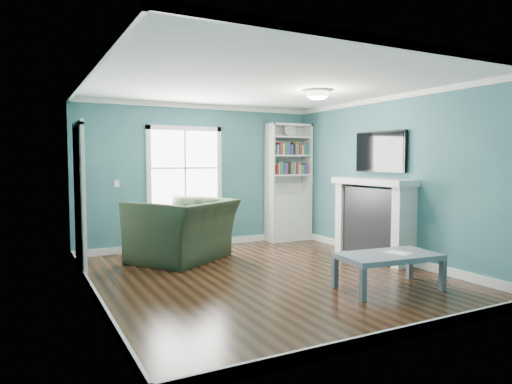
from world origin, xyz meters
name	(u,v)px	position (x,y,z in m)	size (l,w,h in m)	color
floor	(266,277)	(0.00, 0.00, 0.00)	(5.00, 5.00, 0.00)	black
room_walls	(266,161)	(0.00, 0.00, 1.58)	(5.00, 5.00, 5.00)	#2E5965
trim	(266,186)	(0.00, 0.00, 1.24)	(4.50, 5.00, 2.60)	white
window	(185,168)	(-0.30, 2.49, 1.45)	(1.40, 0.06, 1.50)	white
bookshelf	(288,194)	(1.77, 2.30, 0.92)	(0.90, 0.35, 2.31)	silver
fireplace	(373,220)	(2.08, 0.20, 0.64)	(0.44, 1.58, 1.30)	black
tv	(380,152)	(2.20, 0.20, 1.72)	(0.06, 1.10, 0.65)	black
door	(79,197)	(-2.22, 1.40, 1.07)	(0.12, 0.98, 2.17)	silver
ceiling_fixture	(318,94)	(0.90, 0.10, 2.55)	(0.38, 0.38, 0.15)	white
light_switch	(117,183)	(-1.50, 2.48, 1.20)	(0.08, 0.01, 0.12)	white
recliner	(183,220)	(-0.67, 1.52, 0.65)	(1.48, 0.96, 1.29)	black
coffee_table	(389,258)	(1.04, -1.23, 0.38)	(1.28, 0.79, 0.44)	#4A5059
paper_sheet	(398,253)	(1.18, -1.25, 0.44)	(0.23, 0.30, 0.00)	white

